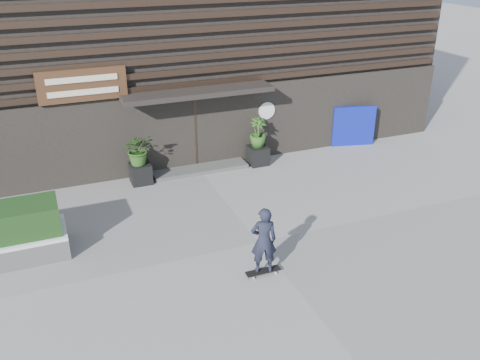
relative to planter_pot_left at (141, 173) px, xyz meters
name	(u,v)px	position (x,y,z in m)	size (l,w,h in m)	color
ground	(259,243)	(1.90, -4.40, -0.30)	(80.00, 80.00, 0.00)	gray
entrance_step	(200,169)	(1.90, 0.20, -0.24)	(3.00, 0.80, 0.12)	#484845
planter_pot_left	(141,173)	(0.00, 0.00, 0.00)	(0.60, 0.60, 0.60)	black
bamboo_left	(139,149)	(0.00, 0.00, 0.78)	(0.86, 0.75, 0.96)	#2D591E
planter_pot_right	(258,155)	(3.80, 0.00, 0.00)	(0.60, 0.60, 0.60)	black
bamboo_right	(258,132)	(3.80, 0.00, 0.78)	(0.54, 0.54, 0.96)	#2D591E
blue_tarp	(354,126)	(7.57, 0.30, 0.41)	(1.51, 0.12, 1.41)	#0B1498
building	(152,17)	(1.90, 5.56, 3.69)	(18.00, 11.00, 8.00)	black
skateboarder	(264,241)	(1.46, -5.62, 0.55)	(0.78, 0.49, 1.63)	black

